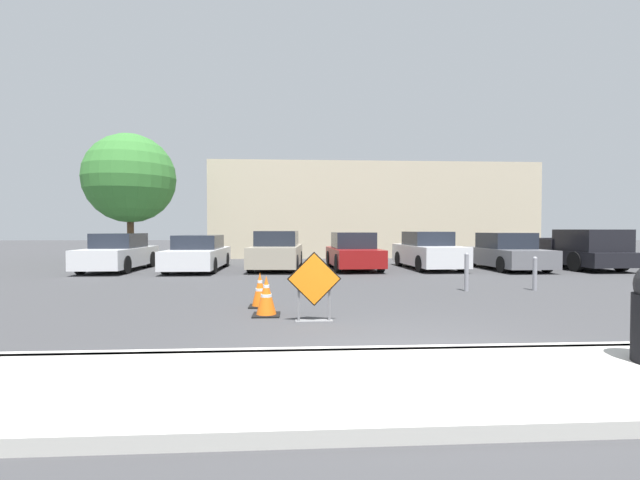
# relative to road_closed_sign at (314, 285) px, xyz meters

# --- Properties ---
(ground_plane) EXTENTS (96.00, 96.00, 0.00)m
(ground_plane) POSITION_rel_road_closed_sign_xyz_m (1.20, 7.84, -0.64)
(ground_plane) COLOR #3D3D3F
(sidewalk_strip) EXTENTS (27.21, 2.15, 0.14)m
(sidewalk_strip) POSITION_rel_road_closed_sign_xyz_m (1.20, -3.24, -0.57)
(sidewalk_strip) COLOR beige
(sidewalk_strip) RESTS_ON ground_plane
(curb_lip) EXTENTS (27.21, 0.20, 0.14)m
(curb_lip) POSITION_rel_road_closed_sign_xyz_m (1.20, -2.16, -0.57)
(curb_lip) COLOR beige
(curb_lip) RESTS_ON ground_plane
(road_closed_sign) EXTENTS (0.95, 0.20, 1.23)m
(road_closed_sign) POSITION_rel_road_closed_sign_xyz_m (0.00, 0.00, 0.00)
(road_closed_sign) COLOR black
(road_closed_sign) RESTS_ON ground_plane
(traffic_cone_nearest) EXTENTS (0.51, 0.51, 0.75)m
(traffic_cone_nearest) POSITION_rel_road_closed_sign_xyz_m (-0.87, 0.61, -0.28)
(traffic_cone_nearest) COLOR black
(traffic_cone_nearest) RESTS_ON ground_plane
(traffic_cone_second) EXTENTS (0.45, 0.45, 0.72)m
(traffic_cone_second) POSITION_rel_road_closed_sign_xyz_m (-1.07, 1.51, -0.29)
(traffic_cone_second) COLOR black
(traffic_cone_second) RESTS_ON ground_plane
(parked_car_nearest) EXTENTS (1.79, 4.47, 1.46)m
(parked_car_nearest) POSITION_rel_road_closed_sign_xyz_m (-7.24, 9.76, 0.03)
(parked_car_nearest) COLOR silver
(parked_car_nearest) RESTS_ON ground_plane
(parked_car_second) EXTENTS (1.90, 4.66, 1.38)m
(parked_car_second) POSITION_rel_road_closed_sign_xyz_m (-4.15, 9.71, -0.00)
(parked_car_second) COLOR silver
(parked_car_second) RESTS_ON ground_plane
(parked_car_third) EXTENTS (2.13, 4.57, 1.55)m
(parked_car_third) POSITION_rel_road_closed_sign_xyz_m (-1.06, 9.96, 0.07)
(parked_car_third) COLOR #A39984
(parked_car_third) RESTS_ON ground_plane
(parked_car_fourth) EXTENTS (1.97, 4.09, 1.49)m
(parked_car_fourth) POSITION_rel_road_closed_sign_xyz_m (2.03, 9.66, 0.04)
(parked_car_fourth) COLOR maroon
(parked_car_fourth) RESTS_ON ground_plane
(parked_car_fifth) EXTENTS (2.00, 4.40, 1.52)m
(parked_car_fifth) POSITION_rel_road_closed_sign_xyz_m (5.11, 9.76, 0.06)
(parked_car_fifth) COLOR silver
(parked_car_fifth) RESTS_ON ground_plane
(parked_car_sixth) EXTENTS (2.02, 4.21, 1.48)m
(parked_car_sixth) POSITION_rel_road_closed_sign_xyz_m (8.20, 9.31, 0.03)
(parked_car_sixth) COLOR slate
(parked_car_sixth) RESTS_ON ground_plane
(pickup_truck) EXTENTS (2.24, 5.43, 1.61)m
(pickup_truck) POSITION_rel_road_closed_sign_xyz_m (11.31, 9.56, 0.08)
(pickup_truck) COLOR black
(pickup_truck) RESTS_ON ground_plane
(bollard_nearest) EXTENTS (0.12, 0.12, 1.01)m
(bollard_nearest) POSITION_rel_road_closed_sign_xyz_m (4.16, 3.50, -0.11)
(bollard_nearest) COLOR gray
(bollard_nearest) RESTS_ON ground_plane
(bollard_second) EXTENTS (0.12, 0.12, 0.90)m
(bollard_second) POSITION_rel_road_closed_sign_xyz_m (6.02, 3.50, -0.17)
(bollard_second) COLOR gray
(bollard_second) RESTS_ON ground_plane
(building_facade_backdrop) EXTENTS (18.67, 5.00, 5.40)m
(building_facade_backdrop) POSITION_rel_road_closed_sign_xyz_m (4.28, 18.46, 2.06)
(building_facade_backdrop) COLOR beige
(building_facade_backdrop) RESTS_ON ground_plane
(street_tree_behind_lot) EXTENTS (4.38, 4.38, 6.33)m
(street_tree_behind_lot) POSITION_rel_road_closed_sign_xyz_m (-8.48, 14.30, 3.48)
(street_tree_behind_lot) COLOR #513823
(street_tree_behind_lot) RESTS_ON ground_plane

